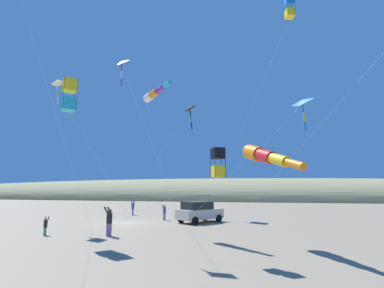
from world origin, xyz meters
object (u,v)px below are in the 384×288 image
object	(u,v)px
kite_delta_orange_high_right	(57,84)
kite_windsock_blue_topmost	(264,156)
kite_delta_checkered_midright	(302,102)
kite_delta_red_high_left	(189,109)
kite_box_purple_drifting	(218,163)
person_bystander_far	(133,207)
kite_box_teal_far_right	(289,8)
kite_box_magenta_far_left	(69,95)
parked_car	(199,212)
person_adult_flyer	(109,220)
kite_delta_long_streamer_right	(122,65)
person_child_grey_jacket	(46,225)
kite_windsock_striped_overhead	(154,93)
person_child_green_jacket	(164,211)
cooler_box	(198,217)

from	to	relation	value
kite_delta_orange_high_right	kite_windsock_blue_topmost	bearing A→B (deg)	-104.36
kite_delta_checkered_midright	kite_delta_red_high_left	xyz separation A→B (m)	(5.55, 11.32, 1.75)
kite_box_purple_drifting	person_bystander_far	bearing A→B (deg)	34.27
kite_box_teal_far_right	kite_box_magenta_far_left	xyz separation A→B (m)	(-11.10, 15.76, -11.52)
kite_delta_orange_high_right	kite_box_purple_drifting	distance (m)	18.22
kite_delta_orange_high_right	kite_delta_checkered_midright	xyz separation A→B (m)	(5.06, -20.52, -1.57)
parked_car	kite_delta_orange_high_right	world-z (taller)	kite_delta_orange_high_right
person_adult_flyer	kite_windsock_blue_topmost	xyz separation A→B (m)	(-1.29, -9.76, 3.73)
person_adult_flyer	kite_delta_long_streamer_right	bearing A→B (deg)	-145.52
person_child_grey_jacket	kite_box_magenta_far_left	distance (m)	8.66
parked_car	kite_delta_checkered_midright	xyz separation A→B (m)	(-0.42, -9.18, 9.43)
kite_windsock_striped_overhead	kite_delta_checkered_midright	bearing A→B (deg)	-62.04
kite_box_teal_far_right	kite_delta_long_streamer_right	xyz separation A→B (m)	(-12.55, 11.25, -10.54)
person_child_grey_jacket	kite_box_purple_drifting	bearing A→B (deg)	-107.16
person_adult_flyer	person_child_green_jacket	size ratio (longest dim) A/B	1.24
person_bystander_far	kite_box_magenta_far_left	xyz separation A→B (m)	(-14.88, -1.92, 8.24)
person_child_grey_jacket	cooler_box	bearing A→B (deg)	-31.91
person_child_grey_jacket	kite_delta_orange_high_right	world-z (taller)	kite_delta_orange_high_right
kite_box_teal_far_right	kite_windsock_striped_overhead	distance (m)	17.18
kite_delta_orange_high_right	kite_delta_long_streamer_right	distance (m)	10.80
kite_windsock_striped_overhead	cooler_box	bearing A→B (deg)	-8.14
kite_windsock_blue_topmost	person_adult_flyer	bearing A→B (deg)	82.47
parked_car	kite_delta_checkered_midright	world-z (taller)	kite_delta_checkered_midright
person_bystander_far	kite_box_teal_far_right	bearing A→B (deg)	-102.06
cooler_box	kite_windsock_striped_overhead	xyz separation A→B (m)	(-9.55, 1.37, 9.82)
person_adult_flyer	person_bystander_far	xyz separation A→B (m)	(13.66, 4.60, -0.11)
person_child_grey_jacket	kite_delta_checkered_midright	size ratio (longest dim) A/B	0.11
parked_car	kite_windsock_blue_topmost	world-z (taller)	kite_windsock_blue_topmost
parked_car	kite_box_magenta_far_left	world-z (taller)	kite_box_magenta_far_left
kite_box_purple_drifting	kite_box_magenta_far_left	bearing A→B (deg)	73.53
kite_box_teal_far_right	kite_box_purple_drifting	xyz separation A→B (m)	(-14.14, 5.48, -16.51)
person_adult_flyer	kite_windsock_striped_overhead	bearing A→B (deg)	-44.56
kite_delta_long_streamer_right	kite_delta_orange_high_right	bearing A→B (deg)	57.58
person_child_green_jacket	kite_delta_checkered_midright	size ratio (longest dim) A/B	0.14
person_bystander_far	kite_windsock_blue_topmost	distance (m)	21.09
parked_car	person_bystander_far	bearing A→B (deg)	59.64
kite_delta_long_streamer_right	kite_box_magenta_far_left	bearing A→B (deg)	72.09
parked_car	person_child_grey_jacket	size ratio (longest dim) A/B	3.84
kite_delta_orange_high_right	kite_delta_long_streamer_right	size ratio (longest dim) A/B	0.75
cooler_box	kite_delta_red_high_left	distance (m)	12.17
parked_car	kite_delta_checkered_midright	bearing A→B (deg)	-92.60
person_child_green_jacket	kite_windsock_blue_topmost	bearing A→B (deg)	-139.72
cooler_box	kite_box_purple_drifting	bearing A→B (deg)	-165.31
person_child_green_jacket	kite_delta_orange_high_right	distance (m)	15.04
person_child_green_jacket	kite_box_teal_far_right	xyz separation A→B (m)	(0.29, -12.55, 19.85)
cooler_box	kite_windsock_striped_overhead	distance (m)	13.77
person_child_green_jacket	kite_windsock_striped_overhead	bearing A→B (deg)	-168.41
parked_car	person_child_grey_jacket	world-z (taller)	parked_car
person_bystander_far	kite_delta_long_streamer_right	size ratio (longest dim) A/B	0.10
parked_car	kite_box_teal_far_right	xyz separation A→B (m)	(1.37, -8.89, 19.72)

